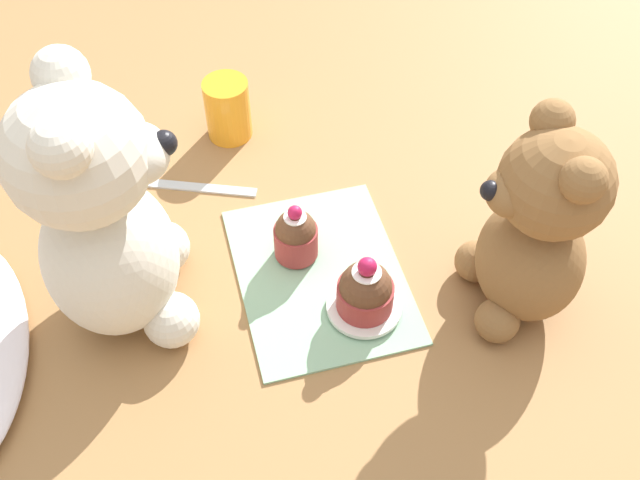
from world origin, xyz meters
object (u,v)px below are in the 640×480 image
saucer_plate (364,306)px  teaspoon (201,187)px  cupcake_near_tan_bear (365,290)px  teddy_bear_tan (536,230)px  juice_glass (228,109)px  teddy_bear_cream (103,219)px  cupcake_near_cream_bear (296,235)px

saucer_plate → teaspoon: size_ratio=0.58×
cupcake_near_tan_bear → teaspoon: (0.21, 0.13, -0.03)m
teddy_bear_tan → cupcake_near_tan_bear: bearing=-92.8°
cupcake_near_tan_bear → juice_glass: 0.30m
teddy_bear_cream → cupcake_near_cream_bear: (0.02, -0.17, -0.09)m
cupcake_near_cream_bear → saucer_plate: 0.10m
teddy_bear_cream → saucer_plate: 0.26m
teddy_bear_cream → teddy_bear_tan: teddy_bear_cream is taller
teddy_bear_cream → teaspoon: teddy_bear_cream is taller
cupcake_near_tan_bear → teaspoon: size_ratio=0.55×
teaspoon → teddy_bear_cream: bearing=-100.9°
teddy_bear_tan → teddy_bear_cream: bearing=-97.4°
teddy_bear_cream → cupcake_near_tan_bear: bearing=-104.2°
cupcake_near_cream_bear → cupcake_near_tan_bear: size_ratio=0.99×
cupcake_near_cream_bear → saucer_plate: size_ratio=0.93×
saucer_plate → juice_glass: 0.30m
juice_glass → teddy_bear_tan: bearing=-144.1°
teddy_bear_cream → cupcake_near_tan_bear: teddy_bear_cream is taller
teddy_bear_tan → saucer_plate: size_ratio=3.00×
cupcake_near_tan_bear → cupcake_near_cream_bear: bearing=29.2°
cupcake_near_cream_bear → teaspoon: cupcake_near_cream_bear is taller
teddy_bear_tan → teaspoon: teddy_bear_tan is taller
cupcake_near_cream_bear → teaspoon: bearing=33.6°
teddy_bear_cream → cupcake_near_tan_bear: size_ratio=3.94×
teddy_bear_cream → cupcake_near_cream_bear: teddy_bear_cream is taller
cupcake_near_tan_bear → saucer_plate: bearing=135.0°
saucer_plate → teddy_bear_tan: bearing=-99.3°
teddy_bear_cream → teddy_bear_tan: bearing=-101.2°
juice_glass → teaspoon: bearing=149.0°
teddy_bear_cream → teddy_bear_tan: (-0.09, -0.37, -0.02)m
saucer_plate → cupcake_near_cream_bear: bearing=29.2°
teddy_bear_cream → juice_glass: 0.28m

